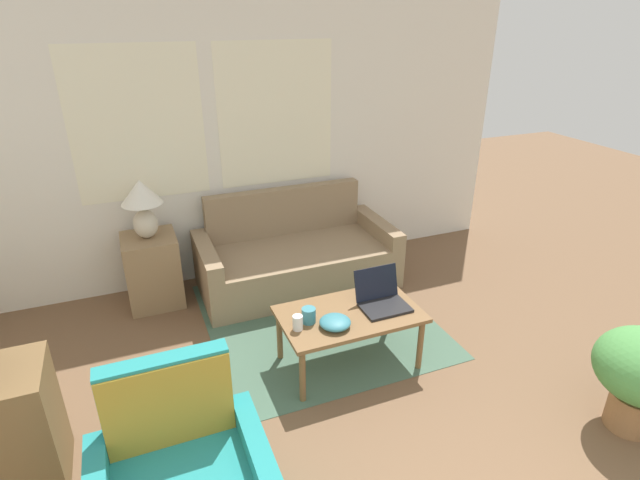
# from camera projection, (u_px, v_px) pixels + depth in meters

# --- Properties ---
(wall_back) EXTENTS (5.91, 0.06, 2.60)m
(wall_back) POSITION_uv_depth(u_px,v_px,m) (220.00, 145.00, 4.57)
(wall_back) COLOR white
(wall_back) RESTS_ON ground_plane
(rug) EXTENTS (1.83, 1.93, 0.01)m
(rug) POSITION_uv_depth(u_px,v_px,m) (317.00, 319.00, 4.31)
(rug) COLOR #476651
(rug) RESTS_ON ground_plane
(couch) EXTENTS (1.83, 0.88, 0.87)m
(couch) POSITION_uv_depth(u_px,v_px,m) (295.00, 258.00, 4.82)
(couch) COLOR #937A5B
(couch) RESTS_ON ground_plane
(side_table) EXTENTS (0.46, 0.46, 0.65)m
(side_table) POSITION_uv_depth(u_px,v_px,m) (153.00, 270.00, 4.45)
(side_table) COLOR #937551
(side_table) RESTS_ON ground_plane
(table_lamp) EXTENTS (0.34, 0.34, 0.52)m
(table_lamp) POSITION_uv_depth(u_px,v_px,m) (142.00, 202.00, 4.17)
(table_lamp) COLOR beige
(table_lamp) RESTS_ON side_table
(coffee_table) EXTENTS (1.02, 0.60, 0.45)m
(coffee_table) POSITION_uv_depth(u_px,v_px,m) (350.00, 318.00, 3.62)
(coffee_table) COLOR brown
(coffee_table) RESTS_ON ground_plane
(laptop) EXTENTS (0.34, 0.31, 0.26)m
(laptop) POSITION_uv_depth(u_px,v_px,m) (382.00, 298.00, 3.67)
(laptop) COLOR black
(laptop) RESTS_ON coffee_table
(cup_navy) EXTENTS (0.10, 0.10, 0.11)m
(cup_navy) POSITION_uv_depth(u_px,v_px,m) (309.00, 315.00, 3.47)
(cup_navy) COLOR teal
(cup_navy) RESTS_ON coffee_table
(cup_yellow) EXTENTS (0.07, 0.07, 0.11)m
(cup_yellow) POSITION_uv_depth(u_px,v_px,m) (298.00, 323.00, 3.39)
(cup_yellow) COLOR white
(cup_yellow) RESTS_ON coffee_table
(snack_bowl) EXTENTS (0.22, 0.22, 0.07)m
(snack_bowl) POSITION_uv_depth(u_px,v_px,m) (335.00, 322.00, 3.42)
(snack_bowl) COLOR teal
(snack_bowl) RESTS_ON coffee_table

